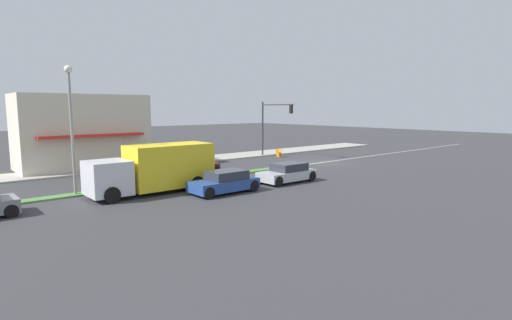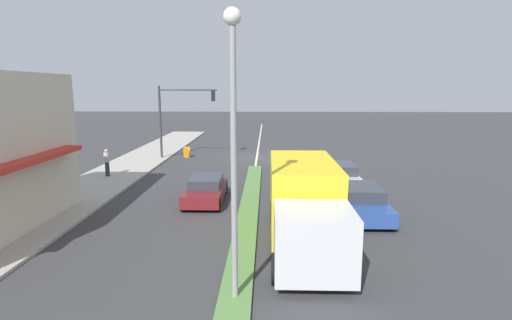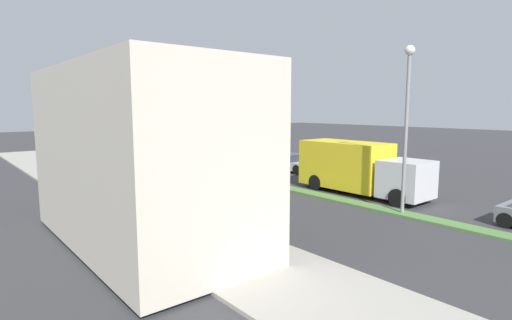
% 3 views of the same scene
% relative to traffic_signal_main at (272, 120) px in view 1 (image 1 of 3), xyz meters
% --- Properties ---
extents(ground_plane, '(160.00, 160.00, 0.00)m').
position_rel_traffic_signal_main_xyz_m(ground_plane, '(-6.12, 17.27, -3.90)').
color(ground_plane, '#38383A').
extents(sidewalk_right, '(4.00, 73.00, 0.12)m').
position_rel_traffic_signal_main_xyz_m(sidewalk_right, '(2.88, 17.77, -3.84)').
color(sidewalk_right, '#A8A399').
rests_on(sidewalk_right, ground).
extents(lane_marking_center, '(0.16, 60.00, 0.01)m').
position_rel_traffic_signal_main_xyz_m(lane_marking_center, '(-6.12, -0.73, -3.90)').
color(lane_marking_center, beige).
rests_on(lane_marking_center, ground).
extents(building_corner_store, '(5.34, 10.11, 6.07)m').
position_rel_traffic_signal_main_xyz_m(building_corner_store, '(4.49, 17.38, -0.75)').
color(building_corner_store, beige).
rests_on(building_corner_store, sidewalk_right).
extents(traffic_signal_main, '(4.59, 0.34, 5.60)m').
position_rel_traffic_signal_main_xyz_m(traffic_signal_main, '(0.00, 0.00, 0.00)').
color(traffic_signal_main, '#333338').
rests_on(traffic_signal_main, sidewalk_right).
extents(street_lamp, '(0.44, 0.44, 7.37)m').
position_rel_traffic_signal_main_xyz_m(street_lamp, '(-6.12, 21.22, 0.88)').
color(street_lamp, gray).
rests_on(street_lamp, median_strip).
extents(pedestrian, '(0.34, 0.34, 1.71)m').
position_rel_traffic_signal_main_xyz_m(pedestrian, '(3.05, 6.86, -2.88)').
color(pedestrian, '#282D42').
rests_on(pedestrian, sidewalk_right).
extents(warning_aframe_sign, '(0.45, 0.53, 0.84)m').
position_rel_traffic_signal_main_xyz_m(warning_aframe_sign, '(-0.46, -0.56, -3.47)').
color(warning_aframe_sign, orange).
rests_on(warning_aframe_sign, ground).
extents(delivery_truck, '(2.44, 7.50, 2.87)m').
position_rel_traffic_signal_main_xyz_m(delivery_truck, '(-8.32, 17.15, -2.43)').
color(delivery_truck, silver).
rests_on(delivery_truck, ground).
extents(sedan_silver, '(1.89, 4.14, 1.32)m').
position_rel_traffic_signal_main_xyz_m(sedan_silver, '(-11.12, 8.76, -3.26)').
color(sedan_silver, '#B7BABF').
rests_on(sedan_silver, ground).
extents(sedan_maroon, '(1.80, 4.03, 1.21)m').
position_rel_traffic_signal_main_xyz_m(sedan_maroon, '(-3.92, 11.90, -3.31)').
color(sedan_maroon, maroon).
rests_on(sedan_maroon, ground).
extents(coupe_blue, '(1.89, 4.18, 1.34)m').
position_rel_traffic_signal_main_xyz_m(coupe_blue, '(-11.12, 14.09, -3.25)').
color(coupe_blue, '#284793').
rests_on(coupe_blue, ground).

